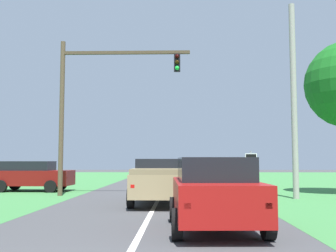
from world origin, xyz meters
TOP-DOWN VIEW (x-y plane):
  - ground_plane at (0.00, 9.21)m, footprint 120.00×120.00m
  - red_suv_near at (1.87, 5.76)m, footprint 2.42×4.48m
  - pickup_truck_lead at (0.13, 11.87)m, footprint 2.21×5.50m
  - traffic_light at (-3.37, 15.54)m, footprint 6.66×0.40m
  - keep_moving_sign at (4.62, 16.02)m, footprint 0.60×0.09m
  - crossing_suv_far at (-7.53, 18.41)m, footprint 4.54×2.16m
  - utility_pole_right at (6.36, 14.23)m, footprint 0.28×0.28m

SIDE VIEW (x-z plane):
  - ground_plane at x=0.00m, z-range 0.00..0.00m
  - crossing_suv_far at x=-7.53m, z-range 0.05..1.77m
  - pickup_truck_lead at x=0.13m, z-range 0.04..1.88m
  - red_suv_near at x=1.87m, z-range 0.05..1.91m
  - keep_moving_sign at x=4.62m, z-range 0.32..2.58m
  - utility_pole_right at x=6.36m, z-range 0.00..9.24m
  - traffic_light at x=-3.37m, z-range 1.19..9.08m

